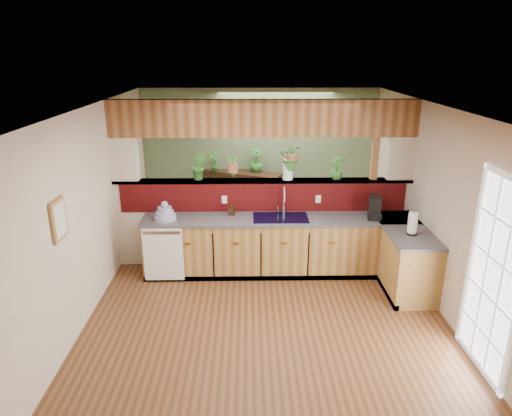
{
  "coord_description": "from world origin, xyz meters",
  "views": [
    {
      "loc": [
        -0.23,
        -5.43,
        3.27
      ],
      "look_at": [
        -0.12,
        0.7,
        1.15
      ],
      "focal_mm": 32.0,
      "sensor_mm": 36.0,
      "label": 1
    }
  ],
  "objects_px": {
    "dish_stack": "(165,214)",
    "glass_jar": "(288,168)",
    "faucet": "(284,199)",
    "shelving_console": "(242,197)",
    "soap_dispenser": "(232,209)",
    "paper_towel": "(413,224)",
    "coffee_maker": "(374,208)"
  },
  "relations": [
    {
      "from": "paper_towel",
      "to": "coffee_maker",
      "type": "bearing_deg",
      "value": 119.16
    },
    {
      "from": "soap_dispenser",
      "to": "glass_jar",
      "type": "bearing_deg",
      "value": 15.75
    },
    {
      "from": "faucet",
      "to": "glass_jar",
      "type": "bearing_deg",
      "value": 71.16
    },
    {
      "from": "dish_stack",
      "to": "shelving_console",
      "type": "relative_size",
      "value": 0.21
    },
    {
      "from": "coffee_maker",
      "to": "paper_towel",
      "type": "relative_size",
      "value": 1.02
    },
    {
      "from": "soap_dispenser",
      "to": "glass_jar",
      "type": "distance_m",
      "value": 1.07
    },
    {
      "from": "paper_towel",
      "to": "glass_jar",
      "type": "distance_m",
      "value": 2.0
    },
    {
      "from": "coffee_maker",
      "to": "glass_jar",
      "type": "distance_m",
      "value": 1.43
    },
    {
      "from": "shelving_console",
      "to": "dish_stack",
      "type": "bearing_deg",
      "value": -92.35
    },
    {
      "from": "dish_stack",
      "to": "coffee_maker",
      "type": "bearing_deg",
      "value": 0.18
    },
    {
      "from": "soap_dispenser",
      "to": "coffee_maker",
      "type": "bearing_deg",
      "value": -4.67
    },
    {
      "from": "soap_dispenser",
      "to": "glass_jar",
      "type": "height_order",
      "value": "glass_jar"
    },
    {
      "from": "faucet",
      "to": "glass_jar",
      "type": "xyz_separation_m",
      "value": [
        0.07,
        0.22,
        0.43
      ]
    },
    {
      "from": "paper_towel",
      "to": "shelving_console",
      "type": "height_order",
      "value": "paper_towel"
    },
    {
      "from": "glass_jar",
      "to": "coffee_maker",
      "type": "bearing_deg",
      "value": -18.25
    },
    {
      "from": "coffee_maker",
      "to": "dish_stack",
      "type": "bearing_deg",
      "value": -167.05
    },
    {
      "from": "soap_dispenser",
      "to": "paper_towel",
      "type": "bearing_deg",
      "value": -17.99
    },
    {
      "from": "faucet",
      "to": "paper_towel",
      "type": "height_order",
      "value": "faucet"
    },
    {
      "from": "faucet",
      "to": "soap_dispenser",
      "type": "height_order",
      "value": "faucet"
    },
    {
      "from": "coffee_maker",
      "to": "paper_towel",
      "type": "height_order",
      "value": "coffee_maker"
    },
    {
      "from": "faucet",
      "to": "dish_stack",
      "type": "relative_size",
      "value": 1.35
    },
    {
      "from": "faucet",
      "to": "soap_dispenser",
      "type": "relative_size",
      "value": 2.46
    },
    {
      "from": "soap_dispenser",
      "to": "paper_towel",
      "type": "distance_m",
      "value": 2.61
    },
    {
      "from": "dish_stack",
      "to": "glass_jar",
      "type": "relative_size",
      "value": 0.93
    },
    {
      "from": "faucet",
      "to": "paper_towel",
      "type": "distance_m",
      "value": 1.89
    },
    {
      "from": "soap_dispenser",
      "to": "shelving_console",
      "type": "bearing_deg",
      "value": 86.39
    },
    {
      "from": "faucet",
      "to": "shelving_console",
      "type": "relative_size",
      "value": 0.28
    },
    {
      "from": "dish_stack",
      "to": "paper_towel",
      "type": "bearing_deg",
      "value": -10.19
    },
    {
      "from": "faucet",
      "to": "coffee_maker",
      "type": "bearing_deg",
      "value": -8.5
    },
    {
      "from": "paper_towel",
      "to": "shelving_console",
      "type": "relative_size",
      "value": 0.21
    },
    {
      "from": "dish_stack",
      "to": "shelving_console",
      "type": "bearing_deg",
      "value": 64.46
    },
    {
      "from": "paper_towel",
      "to": "glass_jar",
      "type": "height_order",
      "value": "glass_jar"
    }
  ]
}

